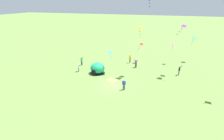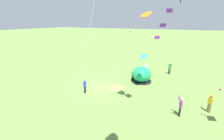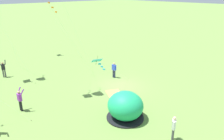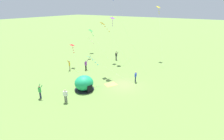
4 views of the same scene
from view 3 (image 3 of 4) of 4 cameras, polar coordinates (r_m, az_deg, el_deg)
ground_plane at (r=22.00m, az=2.06°, el=-4.14°), size 300.00×300.00×0.00m
popup_tent at (r=16.34m, az=3.54°, el=-9.41°), size 2.81×2.81×2.10m
picnic_blanket at (r=20.39m, az=0.58°, el=-6.17°), size 2.11×1.93×0.01m
person_far_back at (r=23.68m, az=0.53°, el=0.19°), size 0.58×0.31×1.72m
person_arms_raised at (r=18.72m, az=-22.92°, el=-7.05°), size 0.68×0.49×1.89m
person_near_tent at (r=14.67m, az=15.80°, el=-14.16°), size 0.40×0.53×1.72m
person_watching_sky at (r=26.61m, az=-26.51°, el=0.35°), size 0.59×0.70×1.89m
kite_cyan at (r=16.53m, az=-3.45°, el=1.98°), size 3.27×7.07×4.48m
kite_orange at (r=19.21m, az=-16.46°, el=16.78°), size 2.31×6.39×8.84m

